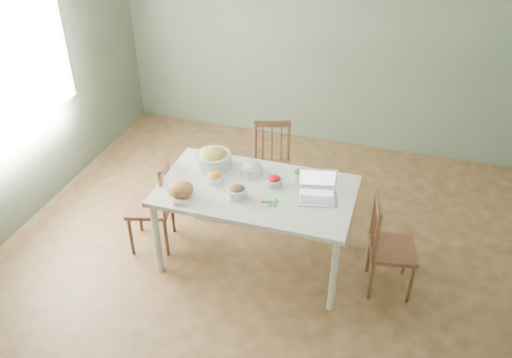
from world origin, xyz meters
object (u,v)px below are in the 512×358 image
(chair_far, at_px, (272,168))
(laptop, at_px, (318,188))
(bread_boule, at_px, (181,190))
(chair_right, at_px, (393,247))
(chair_left, at_px, (150,204))
(bowl_squash, at_px, (213,158))
(dining_table, at_px, (256,225))

(chair_far, height_order, laptop, laptop)
(bread_boule, xyz_separation_m, laptop, (1.07, 0.29, 0.04))
(chair_right, bearing_deg, chair_left, 81.82)
(bowl_squash, distance_m, laptop, 1.01)
(laptop, bearing_deg, chair_left, 170.87)
(chair_right, xyz_separation_m, bowl_squash, (-1.64, 0.23, 0.42))
(bread_boule, bearing_deg, chair_left, 154.11)
(chair_right, bearing_deg, bread_boule, 89.15)
(bowl_squash, bearing_deg, dining_table, -25.73)
(bowl_squash, bearing_deg, bread_boule, -100.30)
(chair_left, relative_size, laptop, 2.80)
(bread_boule, distance_m, bowl_squash, 0.51)
(dining_table, xyz_separation_m, chair_left, (-0.99, -0.07, 0.06))
(chair_far, bearing_deg, dining_table, -102.20)
(chair_left, bearing_deg, bread_boule, 49.30)
(chair_left, height_order, bowl_squash, bowl_squash)
(bowl_squash, bearing_deg, chair_far, 59.31)
(chair_far, bearing_deg, bread_boule, -130.56)
(chair_far, bearing_deg, chair_left, -152.56)
(chair_left, xyz_separation_m, laptop, (1.51, 0.08, 0.43))
(chair_left, xyz_separation_m, bowl_squash, (0.53, 0.29, 0.41))
(chair_far, height_order, chair_right, chair_far)
(chair_left, bearing_deg, laptop, 78.11)
(dining_table, distance_m, chair_left, 1.00)
(chair_far, bearing_deg, laptop, -72.56)
(dining_table, bearing_deg, chair_left, -175.94)
(bowl_squash, height_order, laptop, laptop)
(chair_left, bearing_deg, dining_table, 79.25)
(dining_table, relative_size, bowl_squash, 5.27)
(chair_far, distance_m, laptop, 1.13)
(chair_left, distance_m, bread_boule, 0.62)
(chair_far, height_order, bowl_squash, bowl_squash)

